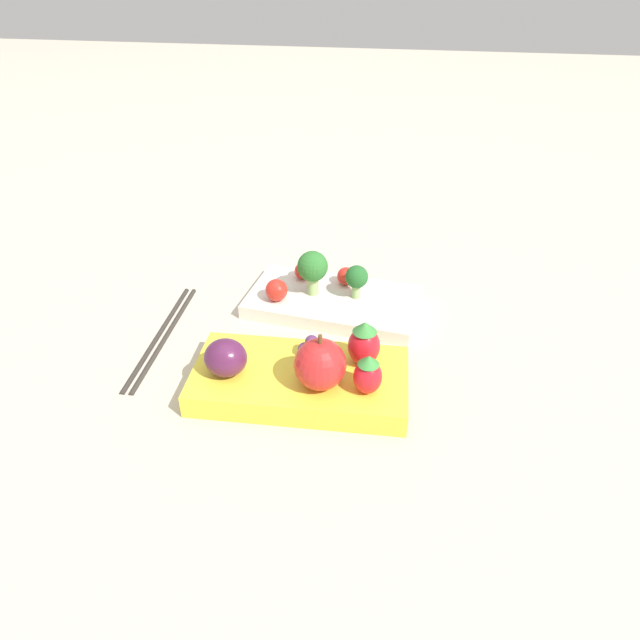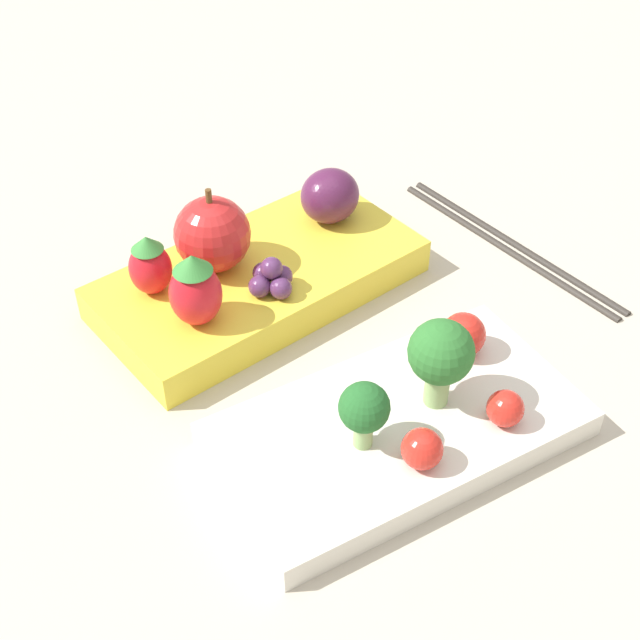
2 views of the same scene
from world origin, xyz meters
name	(u,v)px [view 1 (image 1 of 2)]	position (x,y,z in m)	size (l,w,h in m)	color
ground_plane	(313,345)	(0.00, 0.00, 0.00)	(4.00, 4.00, 0.00)	#BCB29E
bento_box_savoury	(333,302)	(0.01, 0.08, 0.01)	(0.23, 0.14, 0.02)	silver
bento_box_fruit	(304,381)	(0.00, -0.08, 0.01)	(0.23, 0.12, 0.03)	yellow
broccoli_floret_0	(357,278)	(0.04, 0.08, 0.05)	(0.03, 0.03, 0.04)	#93B770
broccoli_floret_1	(313,268)	(-0.01, 0.08, 0.06)	(0.04, 0.04, 0.06)	#93B770
cherry_tomato_0	(303,271)	(-0.03, 0.12, 0.03)	(0.02, 0.02, 0.02)	red
cherry_tomato_1	(346,276)	(0.03, 0.11, 0.03)	(0.02, 0.02, 0.02)	red
cherry_tomato_2	(276,290)	(-0.06, 0.06, 0.03)	(0.03, 0.03, 0.03)	red
apple	(320,364)	(0.02, -0.10, 0.05)	(0.05, 0.05, 0.06)	red
strawberry_0	(368,375)	(0.07, -0.10, 0.05)	(0.03, 0.03, 0.04)	red
strawberry_1	(364,344)	(0.06, -0.06, 0.05)	(0.03, 0.03, 0.05)	red
plum	(226,358)	(-0.07, -0.09, 0.05)	(0.04, 0.04, 0.04)	#511E42
grape_cluster	(312,348)	(0.01, -0.05, 0.04)	(0.04, 0.04, 0.03)	#562D5B
chopsticks_pair	(162,334)	(-0.18, -0.01, 0.00)	(0.02, 0.21, 0.01)	#332D28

